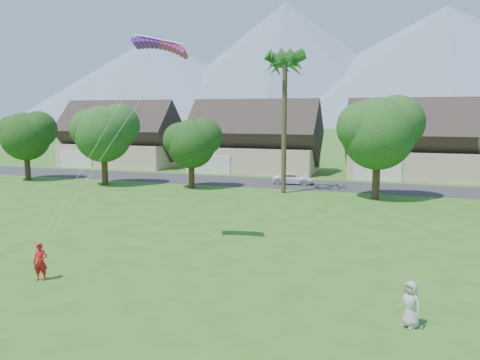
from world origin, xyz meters
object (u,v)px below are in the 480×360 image
at_px(kite_flyer, 40,262).
at_px(parked_car, 293,178).
at_px(watcher, 411,304).
at_px(parafoil_kite, 161,44).

bearing_deg(kite_flyer, parked_car, 60.91).
relative_size(kite_flyer, watcher, 1.04).
relative_size(watcher, parked_car, 0.39).
bearing_deg(parked_car, kite_flyer, 166.35).
bearing_deg(parafoil_kite, parked_car, 73.04).
bearing_deg(parafoil_kite, watcher, -38.21).
height_order(kite_flyer, parafoil_kite, parafoil_kite).
height_order(watcher, parked_car, watcher).
distance_m(kite_flyer, parafoil_kite, 11.86).
xyz_separation_m(kite_flyer, parafoil_kite, (2.82, 6.11, 9.77)).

